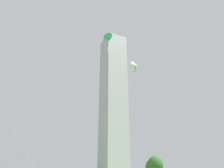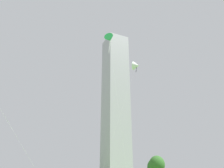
{
  "view_description": "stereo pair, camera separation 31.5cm",
  "coord_description": "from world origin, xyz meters",
  "px_view_note": "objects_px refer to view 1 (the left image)",
  "views": [
    {
      "loc": [
        -11.14,
        -11.15,
        1.89
      ],
      "look_at": [
        0.23,
        10.63,
        12.92
      ],
      "focal_mm": 34.31,
      "sensor_mm": 36.0,
      "label": 1
    },
    {
      "loc": [
        -10.86,
        -11.3,
        1.89
      ],
      "look_at": [
        0.23,
        10.63,
        12.92
      ],
      "focal_mm": 34.31,
      "sensor_mm": 36.0,
      "label": 2
    }
  ],
  "objects_px": {
    "kite_flying_2": "(135,66)",
    "park_tree_0": "(156,164)",
    "distant_highrise_1": "(113,102)",
    "park_tree_1": "(153,168)",
    "kite_flying_0": "(109,39)"
  },
  "relations": [
    {
      "from": "kite_flying_2",
      "to": "distant_highrise_1",
      "type": "bearing_deg",
      "value": 65.61
    },
    {
      "from": "park_tree_1",
      "to": "kite_flying_2",
      "type": "bearing_deg",
      "value": -144.43
    },
    {
      "from": "kite_flying_2",
      "to": "park_tree_0",
      "type": "bearing_deg",
      "value": -39.59
    },
    {
      "from": "kite_flying_0",
      "to": "kite_flying_2",
      "type": "relative_size",
      "value": 1.02
    },
    {
      "from": "park_tree_1",
      "to": "park_tree_0",
      "type": "bearing_deg",
      "value": -123.3
    },
    {
      "from": "park_tree_0",
      "to": "distant_highrise_1",
      "type": "bearing_deg",
      "value": 67.59
    },
    {
      "from": "park_tree_1",
      "to": "distant_highrise_1",
      "type": "distance_m",
      "value": 96.91
    },
    {
      "from": "kite_flying_2",
      "to": "park_tree_1",
      "type": "relative_size",
      "value": 4.5
    },
    {
      "from": "kite_flying_2",
      "to": "park_tree_1",
      "type": "xyz_separation_m",
      "value": [
        7.51,
        5.37,
        -24.65
      ]
    },
    {
      "from": "park_tree_0",
      "to": "distant_highrise_1",
      "type": "height_order",
      "value": "distant_highrise_1"
    },
    {
      "from": "distant_highrise_1",
      "to": "kite_flying_2",
      "type": "bearing_deg",
      "value": -111.74
    },
    {
      "from": "kite_flying_2",
      "to": "park_tree_0",
      "type": "distance_m",
      "value": 24.69
    },
    {
      "from": "kite_flying_0",
      "to": "park_tree_0",
      "type": "distance_m",
      "value": 28.99
    },
    {
      "from": "kite_flying_2",
      "to": "park_tree_1",
      "type": "bearing_deg",
      "value": 35.57
    },
    {
      "from": "kite_flying_2",
      "to": "park_tree_1",
      "type": "distance_m",
      "value": 26.32
    }
  ]
}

